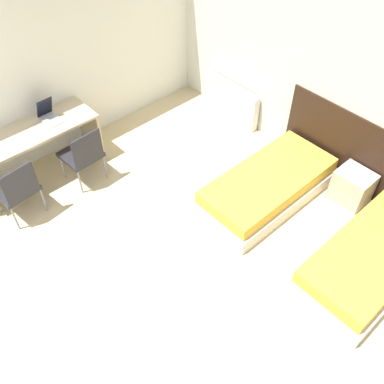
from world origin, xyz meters
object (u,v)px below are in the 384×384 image
at_px(nightstand, 352,187).
at_px(laptop, 49,115).
at_px(chair_near_laptop, 83,153).
at_px(chair_near_notebook, 17,188).
at_px(bed_near_window, 268,186).
at_px(bed_near_door, 371,258).

relative_size(nightstand, laptop, 1.43).
bearing_deg(chair_near_laptop, chair_near_notebook, -93.21).
height_order(bed_near_window, chair_near_laptop, chair_near_laptop).
bearing_deg(bed_near_door, bed_near_window, 180.00).
distance_m(bed_near_window, laptop, 3.01).
bearing_deg(laptop, nightstand, 36.14).
bearing_deg(bed_near_window, nightstand, 44.89).
distance_m(nightstand, chair_near_notebook, 4.20).
bearing_deg(chair_near_laptop, nightstand, 38.86).
height_order(chair_near_laptop, laptop, laptop).
bearing_deg(bed_near_window, chair_near_notebook, -126.19).
height_order(chair_near_laptop, chair_near_notebook, same).
relative_size(bed_near_window, chair_near_notebook, 2.20).
distance_m(bed_near_window, chair_near_laptop, 2.45).
bearing_deg(bed_near_door, chair_near_laptop, -154.77).
xyz_separation_m(bed_near_door, chair_near_notebook, (-3.37, -2.52, 0.30)).
bearing_deg(chair_near_notebook, bed_near_window, 47.63).
relative_size(chair_near_laptop, laptop, 2.73).
relative_size(chair_near_laptop, chair_near_notebook, 1.00).
height_order(bed_near_window, bed_near_door, same).
xyz_separation_m(bed_near_window, bed_near_door, (1.53, 0.00, 0.00)).
height_order(bed_near_window, laptop, laptop).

